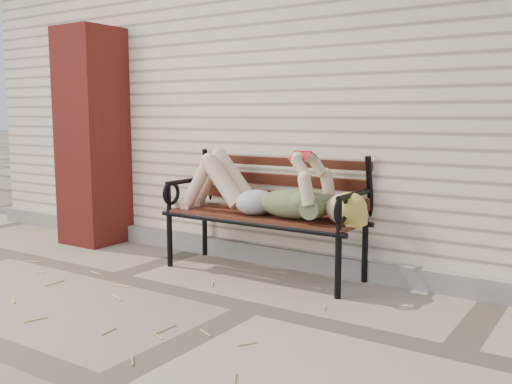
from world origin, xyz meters
The scene contains 7 objects.
ground centered at (0.00, 0.00, 0.00)m, with size 80.00×80.00×0.00m, color gray.
house_wall centered at (0.00, 3.00, 1.50)m, with size 8.00×4.00×3.00m, color beige.
foundation_strip centered at (0.00, 0.97, 0.07)m, with size 8.00×0.10×0.15m, color gray.
brick_pillar centered at (-2.30, 0.75, 1.00)m, with size 0.50×0.50×2.00m, color maroon.
garden_bench centered at (-0.37, 0.80, 0.61)m, with size 1.67×0.67×1.08m.
reading_woman centered at (-0.36, 0.66, 0.64)m, with size 1.58×0.36×0.50m.
straw_scatter centered at (-0.95, -0.48, 0.01)m, with size 3.04×1.68×0.01m.
Camera 1 is at (1.92, -2.87, 1.21)m, focal length 40.00 mm.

